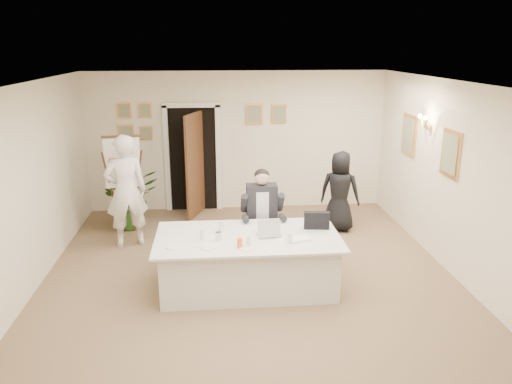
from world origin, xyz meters
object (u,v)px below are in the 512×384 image
Objects in this scene: conference_table at (248,262)px; seated_man at (262,215)px; flip_chart at (125,189)px; standing_woman at (340,191)px; steel_jug at (218,236)px; paper_stack at (299,239)px; laptop at (268,225)px; potted_palm at (131,198)px; laptop_bag at (317,220)px; oj_glass at (240,243)px; standing_man at (126,191)px.

seated_man is at bearing 72.52° from conference_table.
conference_table is at bearing -49.06° from flip_chart.
seated_man is 1.01× the size of standing_woman.
conference_table is 22.89× the size of steel_jug.
steel_jug is at bearing -56.38° from flip_chart.
flip_chart is at bearing 130.94° from conference_table.
seated_man reaches higher than paper_stack.
flip_chart is 3.28m from laptop.
conference_table is 2.26× the size of potted_palm.
flip_chart is 4.94× the size of laptop_bag.
potted_palm is 3.57m from oj_glass.
seated_man is 1.34× the size of potted_palm.
conference_table is at bearing 73.88° from standing_woman.
paper_stack is (2.66, -2.84, 0.23)m from potted_palm.
paper_stack is at bearing -5.02° from steel_jug.
flip_chart is at bearing 126.27° from laptop.
potted_palm is 3.18m from steel_jug.
steel_jug reaches higher than conference_table.
flip_chart reaches higher than oj_glass.
conference_table is 2.83m from standing_woman.
standing_man is at bearing 137.56° from conference_table.
laptop is at bearing 78.40° from standing_woman.
standing_man is 17.33× the size of steel_jug.
standing_man is 5.37× the size of laptop_bag.
potted_palm is (-0.09, 0.90, -0.40)m from standing_man.
standing_woman is at bearing 25.99° from seated_man.
laptop is at bearing 123.84° from standing_man.
laptop is (-0.00, -0.90, 0.17)m from seated_man.
flip_chart reaches higher than standing_woman.
oj_glass reaches higher than conference_table.
laptop_bag is at bearing 12.37° from steel_jug.
oj_glass is at bearing -143.37° from laptop.
potted_palm is (0.04, 0.30, -0.25)m from flip_chart.
standing_man reaches higher than oj_glass.
paper_stack is (2.57, -1.94, -0.16)m from standing_man.
standing_woman is 2.61m from paper_stack.
potted_palm is 10.15× the size of steel_jug.
seated_man is 5.02× the size of paper_stack.
flip_chart reaches higher than potted_palm.
laptop_bag is at bearing 11.19° from conference_table.
laptop is (2.18, -1.72, -0.04)m from standing_man.
potted_palm is (-1.99, 2.64, 0.17)m from conference_table.
oj_glass is (-0.80, -0.20, 0.05)m from paper_stack.
steel_jug is at bearing -60.01° from potted_palm.
potted_palm reaches higher than laptop_bag.
standing_man reaches higher than potted_palm.
laptop_bag is at bearing 134.02° from standing_man.
seated_man reaches higher than conference_table.
flip_chart is 15.95× the size of steel_jug.
laptop reaches higher than conference_table.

